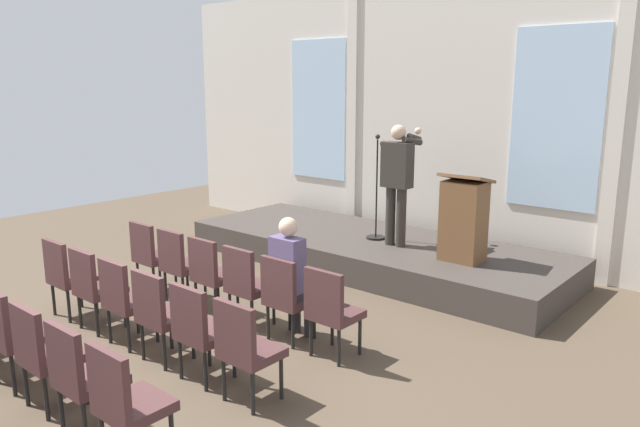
{
  "coord_description": "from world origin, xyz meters",
  "views": [
    {
      "loc": [
        5.06,
        -2.68,
        2.71
      ],
      "look_at": [
        0.15,
        3.13,
        1.05
      ],
      "focal_mm": 33.83,
      "sensor_mm": 36.0,
      "label": 1
    }
  ],
  "objects_px": {
    "mic_stand": "(376,217)",
    "chair_r0_c2": "(211,271)",
    "chair_r0_c5": "(331,307)",
    "chair_r1_c5": "(245,345)",
    "speaker": "(397,176)",
    "chair_r0_c1": "(179,261)",
    "chair_r0_c3": "(246,282)",
    "chair_r2_c2": "(11,331)",
    "chair_r1_c0": "(66,273)",
    "chair_r1_c3": "(159,311)",
    "audience_r0_c4": "(291,273)",
    "chair_r0_c0": "(150,252)",
    "chair_r0_c4": "(286,294)",
    "chair_r2_c4": "(80,372)",
    "chair_r2_c5": "(125,399)",
    "chair_r2_c3": "(43,350)",
    "chair_r1_c4": "(199,327)",
    "chair_r1_c2": "(124,297)",
    "chair_r1_c1": "(94,284)",
    "lectern": "(464,219)"
  },
  "relations": [
    {
      "from": "mic_stand",
      "to": "chair_r0_c2",
      "type": "height_order",
      "value": "mic_stand"
    },
    {
      "from": "chair_r0_c5",
      "to": "chair_r1_c5",
      "type": "distance_m",
      "value": 1.15
    },
    {
      "from": "speaker",
      "to": "chair_r0_c1",
      "type": "distance_m",
      "value": 3.2
    },
    {
      "from": "chair_r0_c2",
      "to": "chair_r0_c3",
      "type": "relative_size",
      "value": 1.0
    },
    {
      "from": "chair_r1_c5",
      "to": "chair_r2_c2",
      "type": "bearing_deg",
      "value": -147.91
    },
    {
      "from": "mic_stand",
      "to": "chair_r0_c2",
      "type": "bearing_deg",
      "value": -97.28
    },
    {
      "from": "chair_r0_c5",
      "to": "chair_r2_c2",
      "type": "distance_m",
      "value": 2.93
    },
    {
      "from": "speaker",
      "to": "chair_r1_c5",
      "type": "relative_size",
      "value": 1.83
    },
    {
      "from": "speaker",
      "to": "chair_r1_c0",
      "type": "distance_m",
      "value": 4.46
    },
    {
      "from": "chair_r0_c3",
      "to": "chair_r1_c3",
      "type": "height_order",
      "value": "same"
    },
    {
      "from": "chair_r0_c3",
      "to": "audience_r0_c4",
      "type": "bearing_deg",
      "value": 7.46
    },
    {
      "from": "mic_stand",
      "to": "chair_r0_c0",
      "type": "xyz_separation_m",
      "value": [
        -1.58,
        -2.86,
        -0.22
      ]
    },
    {
      "from": "mic_stand",
      "to": "chair_r0_c4",
      "type": "relative_size",
      "value": 1.65
    },
    {
      "from": "chair_r2_c4",
      "to": "chair_r2_c5",
      "type": "bearing_deg",
      "value": 0.0
    },
    {
      "from": "mic_stand",
      "to": "chair_r2_c3",
      "type": "height_order",
      "value": "mic_stand"
    },
    {
      "from": "speaker",
      "to": "chair_r2_c5",
      "type": "relative_size",
      "value": 1.83
    },
    {
      "from": "chair_r1_c0",
      "to": "chair_r1_c4",
      "type": "height_order",
      "value": "same"
    },
    {
      "from": "chair_r0_c5",
      "to": "chair_r2_c2",
      "type": "height_order",
      "value": "same"
    },
    {
      "from": "audience_r0_c4",
      "to": "chair_r0_c0",
      "type": "bearing_deg",
      "value": -178.12
    },
    {
      "from": "chair_r0_c0",
      "to": "chair_r0_c1",
      "type": "distance_m",
      "value": 0.61
    },
    {
      "from": "chair_r0_c4",
      "to": "audience_r0_c4",
      "type": "xyz_separation_m",
      "value": [
        -0.0,
        0.08,
        0.21
      ]
    },
    {
      "from": "mic_stand",
      "to": "chair_r1_c5",
      "type": "xyz_separation_m",
      "value": [
        1.46,
        -4.0,
        -0.22
      ]
    },
    {
      "from": "chair_r1_c2",
      "to": "chair_r1_c3",
      "type": "bearing_deg",
      "value": 0.0
    },
    {
      "from": "chair_r0_c3",
      "to": "audience_r0_c4",
      "type": "xyz_separation_m",
      "value": [
        0.61,
        0.08,
        0.21
      ]
    },
    {
      "from": "chair_r0_c1",
      "to": "chair_r0_c5",
      "type": "bearing_deg",
      "value": 0.0
    },
    {
      "from": "chair_r0_c1",
      "to": "chair_r2_c4",
      "type": "relative_size",
      "value": 1.0
    },
    {
      "from": "audience_r0_c4",
      "to": "chair_r2_c3",
      "type": "distance_m",
      "value": 2.46
    },
    {
      "from": "chair_r0_c3",
      "to": "chair_r2_c5",
      "type": "bearing_deg",
      "value": -62.01
    },
    {
      "from": "chair_r0_c2",
      "to": "chair_r0_c3",
      "type": "xyz_separation_m",
      "value": [
        0.61,
        0.0,
        0.0
      ]
    },
    {
      "from": "speaker",
      "to": "audience_r0_c4",
      "type": "relative_size",
      "value": 1.27
    },
    {
      "from": "chair_r0_c1",
      "to": "chair_r0_c3",
      "type": "xyz_separation_m",
      "value": [
        1.22,
        0.0,
        0.0
      ]
    },
    {
      "from": "chair_r0_c0",
      "to": "chair_r1_c3",
      "type": "relative_size",
      "value": 1.0
    },
    {
      "from": "chair_r0_c3",
      "to": "chair_r0_c4",
      "type": "xyz_separation_m",
      "value": [
        0.61,
        0.0,
        0.0
      ]
    },
    {
      "from": "chair_r0_c1",
      "to": "chair_r2_c3",
      "type": "height_order",
      "value": "same"
    },
    {
      "from": "speaker",
      "to": "chair_r0_c3",
      "type": "height_order",
      "value": "speaker"
    },
    {
      "from": "speaker",
      "to": "chair_r0_c1",
      "type": "xyz_separation_m",
      "value": [
        -1.4,
        -2.74,
        -0.88
      ]
    },
    {
      "from": "chair_r1_c0",
      "to": "chair_r2_c3",
      "type": "distance_m",
      "value": 2.16
    },
    {
      "from": "chair_r1_c1",
      "to": "chair_r1_c5",
      "type": "xyz_separation_m",
      "value": [
        2.44,
        0.0,
        0.0
      ]
    },
    {
      "from": "mic_stand",
      "to": "chair_r1_c2",
      "type": "height_order",
      "value": "mic_stand"
    },
    {
      "from": "lectern",
      "to": "chair_r1_c5",
      "type": "height_order",
      "value": "lectern"
    },
    {
      "from": "chair_r0_c4",
      "to": "chair_r2_c4",
      "type": "distance_m",
      "value": 2.29
    },
    {
      "from": "chair_r0_c2",
      "to": "chair_r0_c5",
      "type": "relative_size",
      "value": 1.0
    },
    {
      "from": "lectern",
      "to": "chair_r0_c2",
      "type": "bearing_deg",
      "value": -125.18
    },
    {
      "from": "chair_r2_c4",
      "to": "chair_r1_c0",
      "type": "bearing_deg",
      "value": 154.81
    },
    {
      "from": "audience_r0_c4",
      "to": "lectern",
      "type": "bearing_deg",
      "value": 75.69
    },
    {
      "from": "chair_r0_c3",
      "to": "audience_r0_c4",
      "type": "relative_size",
      "value": 0.7
    },
    {
      "from": "chair_r0_c4",
      "to": "chair_r2_c3",
      "type": "relative_size",
      "value": 1.0
    },
    {
      "from": "chair_r1_c0",
      "to": "chair_r0_c3",
      "type": "bearing_deg",
      "value": 32.09
    },
    {
      "from": "chair_r0_c4",
      "to": "chair_r1_c5",
      "type": "height_order",
      "value": "same"
    },
    {
      "from": "audience_r0_c4",
      "to": "chair_r1_c1",
      "type": "xyz_separation_m",
      "value": [
        -1.83,
        -1.23,
        -0.21
      ]
    }
  ]
}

